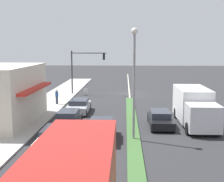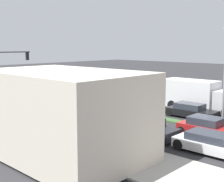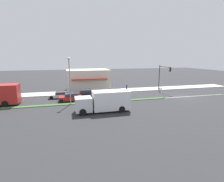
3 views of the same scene
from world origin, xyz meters
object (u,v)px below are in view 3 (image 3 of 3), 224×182
at_px(traffic_signal_main, 163,74).
at_px(sedan_dark, 86,93).
at_px(warning_aframe_sign, 160,90).
at_px(delivery_truck, 105,101).
at_px(van_white, 61,95).
at_px(suv_black, 96,103).
at_px(hatchback_red, 71,97).
at_px(street_lamp, 69,75).
at_px(sedan_silver, 114,92).
at_px(pedestrian, 127,87).

distance_m(traffic_signal_main, sedan_dark, 17.37).
distance_m(warning_aframe_sign, delivery_truck, 18.37).
relative_size(delivery_truck, van_white, 1.77).
relative_size(suv_black, hatchback_red, 1.12).
height_order(street_lamp, hatchback_red, street_lamp).
bearing_deg(traffic_signal_main, sedan_silver, 95.66).
bearing_deg(suv_black, sedan_silver, -34.28).
distance_m(delivery_truck, hatchback_red, 8.51).
height_order(suv_black, van_white, suv_black).
xyz_separation_m(pedestrian, sedan_silver, (-2.92, 3.70, -0.33)).
distance_m(traffic_signal_main, street_lamp, 20.91).
relative_size(warning_aframe_sign, sedan_silver, 0.19).
height_order(street_lamp, sedan_dark, street_lamp).
bearing_deg(delivery_truck, suv_black, 16.03).
xyz_separation_m(warning_aframe_sign, sedan_dark, (-0.73, 16.44, 0.20)).
distance_m(delivery_truck, van_white, 11.73).
bearing_deg(sedan_silver, street_lamp, 120.12).
height_order(delivery_truck, hatchback_red, delivery_truck).
relative_size(traffic_signal_main, warning_aframe_sign, 6.69).
xyz_separation_m(warning_aframe_sign, van_white, (-0.73, 20.94, 0.15)).
relative_size(street_lamp, suv_black, 1.72).
distance_m(warning_aframe_sign, sedan_silver, 10.80).
relative_size(street_lamp, pedestrian, 4.67).
xyz_separation_m(traffic_signal_main, hatchback_red, (-3.92, 19.92, -3.26)).
bearing_deg(sedan_silver, sedan_dark, 90.00).
bearing_deg(sedan_dark, van_white, 90.00).
xyz_separation_m(van_white, sedan_silver, (0.00, -10.17, 0.04)).
height_order(suv_black, hatchback_red, hatchback_red).
bearing_deg(street_lamp, pedestrian, -57.24).
xyz_separation_m(warning_aframe_sign, delivery_truck, (-10.73, 14.87, 1.04)).
height_order(hatchback_red, sedan_silver, hatchback_red).
relative_size(street_lamp, delivery_truck, 0.98).
relative_size(sedan_dark, sedan_silver, 0.93).
bearing_deg(sedan_silver, delivery_truck, 157.69).
bearing_deg(hatchback_red, delivery_truck, -148.22).
xyz_separation_m(warning_aframe_sign, suv_black, (-7.93, 15.68, 0.16)).
relative_size(van_white, hatchback_red, 1.11).
distance_m(delivery_truck, sedan_dark, 10.16).
bearing_deg(delivery_truck, street_lamp, 42.08).
height_order(street_lamp, pedestrian, street_lamp).
height_order(pedestrian, sedan_silver, pedestrian).
bearing_deg(warning_aframe_sign, sedan_silver, 93.90).
height_order(traffic_signal_main, sedan_silver, traffic_signal_main).
bearing_deg(pedestrian, hatchback_red, 115.02).
bearing_deg(street_lamp, hatchback_red, -1.40).
height_order(pedestrian, sedan_dark, pedestrian).
bearing_deg(traffic_signal_main, pedestrian, 76.77).
relative_size(street_lamp, sedan_silver, 1.69).
bearing_deg(hatchback_red, sedan_silver, -71.89).
bearing_deg(traffic_signal_main, street_lamp, 107.05).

